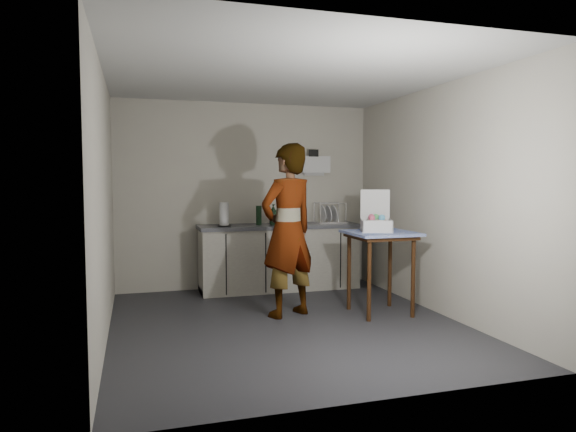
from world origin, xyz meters
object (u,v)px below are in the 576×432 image
object	(u,v)px
soda_can	(276,220)
kitchen_counter	(279,259)
side_table	(380,242)
standing_man	(288,230)
dish_rack	(329,218)
soap_bottle	(273,214)
paper_towel	(224,215)
bakery_box	(376,222)
dark_bottle	(259,215)

from	to	relation	value
soda_can	kitchen_counter	bearing A→B (deg)	-28.01
side_table	soda_can	xyz separation A→B (m)	(-0.79, 1.61, 0.16)
standing_man	soda_can	bearing A→B (deg)	-123.20
standing_man	soda_can	size ratio (longest dim) A/B	14.41
soda_can	dish_rack	xyz separation A→B (m)	(0.79, -0.01, 0.00)
standing_man	soda_can	distance (m)	1.43
soap_bottle	dish_rack	size ratio (longest dim) A/B	0.68
paper_towel	dish_rack	bearing A→B (deg)	4.06
kitchen_counter	side_table	bearing A→B (deg)	-64.70
standing_man	paper_towel	size ratio (longest dim) A/B	6.05
standing_man	bakery_box	bearing A→B (deg)	147.31
standing_man	bakery_box	size ratio (longest dim) A/B	4.08
soap_bottle	dark_bottle	size ratio (longest dim) A/B	1.09
soap_bottle	soda_can	world-z (taller)	soap_bottle
standing_man	paper_towel	bearing A→B (deg)	-91.86
standing_man	paper_towel	world-z (taller)	standing_man
soap_bottle	dark_bottle	distance (m)	0.20
kitchen_counter	dish_rack	bearing A→B (deg)	0.88
side_table	bakery_box	size ratio (longest dim) A/B	1.99
dark_bottle	bakery_box	size ratio (longest dim) A/B	0.56
kitchen_counter	dish_rack	size ratio (longest dim) A/B	5.28
kitchen_counter	paper_towel	size ratio (longest dim) A/B	7.02
side_table	bakery_box	bearing A→B (deg)	139.04
soda_can	bakery_box	world-z (taller)	bakery_box
soda_can	dark_bottle	size ratio (longest dim) A/B	0.51
dark_bottle	paper_towel	world-z (taller)	paper_towel
soap_bottle	dish_rack	world-z (taller)	dish_rack
dish_rack	bakery_box	distance (m)	1.56
soap_bottle	standing_man	bearing A→B (deg)	-98.12
paper_towel	side_table	bearing A→B (deg)	-44.02
kitchen_counter	standing_man	world-z (taller)	standing_man
kitchen_counter	side_table	size ratio (longest dim) A/B	2.38
dark_bottle	bakery_box	xyz separation A→B (m)	(1.00, -1.56, 0.01)
kitchen_counter	soda_can	size ratio (longest dim) A/B	16.72
standing_man	dark_bottle	world-z (taller)	standing_man
paper_towel	standing_man	bearing A→B (deg)	-68.75
side_table	soda_can	world-z (taller)	soda_can
dish_rack	soda_can	bearing A→B (deg)	179.25
soap_bottle	bakery_box	bearing A→B (deg)	-61.65
kitchen_counter	soap_bottle	size ratio (longest dim) A/B	7.82
standing_man	dish_rack	world-z (taller)	standing_man
side_table	dish_rack	world-z (taller)	dish_rack
soda_can	paper_towel	distance (m)	0.76
soap_bottle	dish_rack	distance (m)	0.85
paper_towel	soap_bottle	bearing A→B (deg)	3.95
side_table	paper_towel	xyz separation A→B (m)	(-1.54, 1.49, 0.24)
dish_rack	bakery_box	bearing A→B (deg)	-91.45
side_table	soap_bottle	world-z (taller)	soap_bottle
soap_bottle	dish_rack	xyz separation A→B (m)	(0.85, 0.06, -0.08)
standing_man	paper_towel	xyz separation A→B (m)	(-0.50, 1.28, 0.10)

